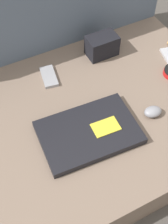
{
  "coord_description": "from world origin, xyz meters",
  "views": [
    {
      "loc": [
        -0.3,
        -0.59,
        1.02
      ],
      "look_at": [
        0.0,
        0.0,
        0.16
      ],
      "focal_mm": 50.0,
      "sensor_mm": 36.0,
      "label": 1
    }
  ],
  "objects": [
    {
      "name": "couch_backrest",
      "position": [
        0.0,
        0.47,
        0.29
      ],
      "size": [
        1.12,
        0.2,
        0.57
      ],
      "color": "slate",
      "rests_on": "ground_plane"
    },
    {
      "name": "camera_pouch",
      "position": [
        0.21,
        0.25,
        0.19
      ],
      "size": [
        0.12,
        0.08,
        0.09
      ],
      "color": "black",
      "rests_on": "couch_seat"
    },
    {
      "name": "computer_mouse",
      "position": [
        0.22,
        -0.11,
        0.16
      ],
      "size": [
        0.07,
        0.06,
        0.03
      ],
      "rotation": [
        0.0,
        0.0,
        -0.16
      ],
      "color": "gray",
      "rests_on": "couch_seat"
    },
    {
      "name": "couch_seat",
      "position": [
        0.0,
        0.0,
        0.07
      ],
      "size": [
        1.12,
        0.74,
        0.14
      ],
      "color": "#7A6656",
      "rests_on": "ground_plane"
    },
    {
      "name": "laptop",
      "position": [
        -0.02,
        -0.08,
        0.15
      ],
      "size": [
        0.34,
        0.24,
        0.03
      ],
      "rotation": [
        0.0,
        0.0,
        -0.07
      ],
      "color": "black",
      "rests_on": "couch_seat"
    },
    {
      "name": "ground_plane",
      "position": [
        0.0,
        0.0,
        0.0
      ],
      "size": [
        8.0,
        8.0,
        0.0
      ],
      "primitive_type": "plane",
      "color": "#4C4742"
    },
    {
      "name": "phone_silver",
      "position": [
        -0.04,
        0.23,
        0.15
      ],
      "size": [
        0.07,
        0.12,
        0.01
      ],
      "rotation": [
        0.0,
        0.0,
        -0.18
      ],
      "color": "#99999E",
      "rests_on": "couch_seat"
    }
  ]
}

